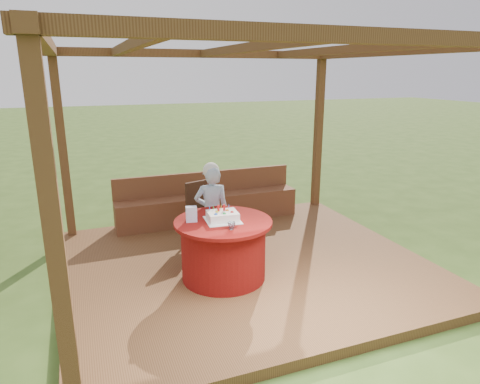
% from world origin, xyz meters
% --- Properties ---
extents(ground, '(60.00, 60.00, 0.00)m').
position_xyz_m(ground, '(0.00, 0.00, 0.00)').
color(ground, '#36541C').
rests_on(ground, ground).
extents(deck, '(4.50, 4.00, 0.12)m').
position_xyz_m(deck, '(0.00, 0.00, 0.06)').
color(deck, brown).
rests_on(deck, ground).
extents(pergola, '(4.50, 4.00, 2.72)m').
position_xyz_m(pergola, '(0.00, 0.00, 2.41)').
color(pergola, brown).
rests_on(pergola, deck).
extents(bench, '(3.00, 0.42, 0.80)m').
position_xyz_m(bench, '(0.00, 1.72, 0.38)').
color(bench, brown).
rests_on(bench, deck).
extents(table, '(1.15, 1.15, 0.73)m').
position_xyz_m(table, '(-0.43, -0.31, 0.49)').
color(table, maroon).
rests_on(table, deck).
extents(chair, '(0.51, 0.51, 0.86)m').
position_xyz_m(chair, '(-0.31, 0.99, 0.59)').
color(chair, '#371E11').
rests_on(chair, deck).
extents(elderly_woman, '(0.50, 0.38, 1.29)m').
position_xyz_m(elderly_woman, '(-0.37, 0.33, 0.77)').
color(elderly_woman, '#8BAACE').
rests_on(elderly_woman, deck).
extents(birthday_cake, '(0.42, 0.42, 0.18)m').
position_xyz_m(birthday_cake, '(-0.43, -0.30, 0.90)').
color(birthday_cake, white).
rests_on(birthday_cake, table).
extents(gift_bag, '(0.14, 0.10, 0.18)m').
position_xyz_m(gift_bag, '(-0.78, -0.21, 0.93)').
color(gift_bag, '#E695D4').
rests_on(gift_bag, table).
extents(drinking_glass, '(0.10, 0.10, 0.08)m').
position_xyz_m(drinking_glass, '(-0.43, -0.61, 0.89)').
color(drinking_glass, white).
rests_on(drinking_glass, table).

